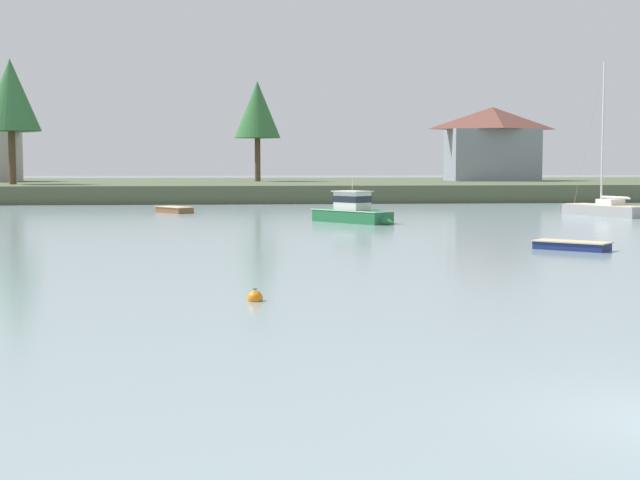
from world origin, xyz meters
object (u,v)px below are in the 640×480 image
at_px(cruiser_green, 358,215).
at_px(mooring_buoy_orange, 255,298).
at_px(dinghy_wood, 174,211).
at_px(sailboat_grey, 607,213).
at_px(dinghy_navy, 572,247).

bearing_deg(cruiser_green, mooring_buoy_orange, -102.60).
height_order(dinghy_wood, sailboat_grey, sailboat_grey).
height_order(sailboat_grey, mooring_buoy_orange, sailboat_grey).
bearing_deg(mooring_buoy_orange, sailboat_grey, 56.07).
relative_size(sailboat_grey, dinghy_navy, 3.48).
distance_m(cruiser_green, sailboat_grey, 19.37).
height_order(dinghy_wood, mooring_buoy_orange, dinghy_wood).
bearing_deg(dinghy_wood, cruiser_green, -47.12).
xyz_separation_m(cruiser_green, sailboat_grey, (18.42, 5.99, -0.24)).
bearing_deg(cruiser_green, dinghy_wood, 132.88).
height_order(cruiser_green, dinghy_navy, cruiser_green).
bearing_deg(sailboat_grey, mooring_buoy_orange, -123.93).
relative_size(dinghy_wood, sailboat_grey, 0.31).
bearing_deg(cruiser_green, dinghy_navy, -70.16).
distance_m(dinghy_wood, mooring_buoy_orange, 45.19).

